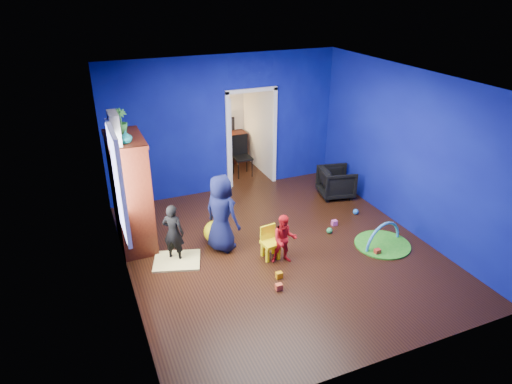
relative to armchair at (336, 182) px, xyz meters
name	(u,v)px	position (x,y,z in m)	size (l,w,h in m)	color
floor	(279,250)	(-2.04, -1.49, -0.32)	(5.00, 5.50, 0.01)	black
ceiling	(284,80)	(-2.04, -1.49, 2.58)	(5.00, 5.50, 0.01)	white
wall_back	(225,125)	(-2.04, 1.26, 1.13)	(5.00, 0.02, 2.90)	navy
wall_front	(391,263)	(-2.04, -4.24, 1.13)	(5.00, 0.02, 2.90)	navy
wall_left	(120,199)	(-4.54, -1.49, 1.13)	(0.02, 5.50, 2.90)	navy
wall_right	(408,151)	(0.46, -1.49, 1.13)	(0.02, 5.50, 2.90)	navy
alcove	(237,120)	(-1.44, 2.14, 0.93)	(1.00, 1.75, 2.50)	silver
armchair	(336,182)	(0.00, 0.00, 0.00)	(0.68, 0.70, 0.63)	black
child_black	(173,233)	(-3.75, -1.05, 0.18)	(0.36, 0.24, 1.00)	black
child_navy	(221,213)	(-2.92, -1.05, 0.36)	(0.67, 0.43, 1.36)	#0F163A
toddler_red	(284,239)	(-2.12, -1.83, 0.11)	(0.41, 0.32, 0.85)	red
vase	(126,137)	(-4.26, -0.60, 1.74)	(0.19, 0.19, 0.20)	#0C6063
potted_plant	(120,121)	(-4.26, -0.08, 1.84)	(0.23, 0.23, 0.40)	#2E8034
tv_armoire	(131,193)	(-4.26, -0.30, 0.66)	(0.58, 1.14, 1.96)	#401B0A
crt_tv	(133,190)	(-4.22, -0.30, 0.70)	(0.46, 0.70, 0.54)	silver
yellow_blanket	(177,261)	(-3.75, -1.15, -0.30)	(0.75, 0.60, 0.03)	#F2E07A
hopper_ball	(215,232)	(-2.97, -0.80, -0.12)	(0.40, 0.40, 0.40)	yellow
kid_chair	(271,244)	(-2.27, -1.63, -0.07)	(0.28, 0.28, 0.50)	yellow
play_mat	(382,244)	(-0.30, -2.04, -0.30)	(0.96, 0.96, 0.03)	green
toy_arch	(382,244)	(-0.30, -2.04, -0.30)	(0.86, 0.86, 0.05)	#3F8CD8
window_left	(117,183)	(-4.52, -1.14, 1.23)	(0.03, 0.95, 1.55)	white
curtain	(122,186)	(-4.41, -0.59, 0.93)	(0.14, 0.42, 2.40)	slate
doorway	(251,140)	(-1.44, 1.26, 0.73)	(1.16, 0.10, 2.10)	white
study_desk	(229,148)	(-1.44, 2.77, 0.06)	(0.88, 0.44, 0.75)	#3D140A
desk_monitor	(227,124)	(-1.44, 2.89, 0.63)	(0.40, 0.05, 0.32)	black
desk_lamp	(217,127)	(-1.72, 2.83, 0.61)	(0.14, 0.14, 0.14)	#FFD88C
folding_chair	(243,157)	(-1.44, 1.81, 0.14)	(0.40, 0.40, 0.92)	black
book_shelf	(226,81)	(-1.44, 2.88, 1.70)	(0.88, 0.24, 0.04)	white
toy_0	(377,252)	(-0.56, -2.25, -0.27)	(0.10, 0.08, 0.10)	red
toy_1	(356,211)	(-0.07, -0.88, -0.26)	(0.11, 0.11, 0.11)	#287BE3
toy_2	(279,275)	(-2.39, -2.21, -0.27)	(0.10, 0.08, 0.10)	orange
toy_3	(329,230)	(-0.94, -1.32, -0.26)	(0.11, 0.11, 0.11)	green
toy_4	(334,223)	(-0.70, -1.10, -0.27)	(0.10, 0.08, 0.10)	#DB52A5
toy_5	(279,287)	(-2.51, -2.48, -0.27)	(0.10, 0.08, 0.10)	#E85026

